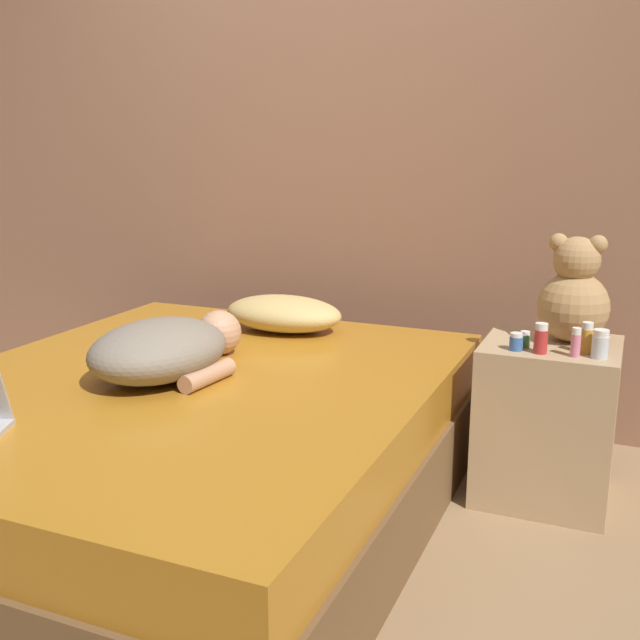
{
  "coord_description": "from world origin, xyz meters",
  "views": [
    {
      "loc": [
        1.33,
        -1.98,
        1.25
      ],
      "look_at": [
        0.38,
        0.24,
        0.67
      ],
      "focal_mm": 42.0,
      "sensor_mm": 36.0,
      "label": 1
    }
  ],
  "objects_px": {
    "bottle_clear": "(600,344)",
    "bottle_red": "(541,339)",
    "bottle_green": "(525,339)",
    "bottle_amber": "(587,338)",
    "pillow": "(283,313)",
    "bottle_pink": "(576,343)",
    "teddy_bear": "(574,295)",
    "bottle_blue": "(516,342)",
    "person_lying": "(166,348)"
  },
  "relations": [
    {
      "from": "bottle_clear",
      "to": "bottle_red",
      "type": "distance_m",
      "value": 0.18
    },
    {
      "from": "pillow",
      "to": "bottle_red",
      "type": "xyz_separation_m",
      "value": [
        1.04,
        -0.22,
        0.06
      ]
    },
    {
      "from": "person_lying",
      "to": "bottle_blue",
      "type": "bearing_deg",
      "value": 30.5
    },
    {
      "from": "bottle_clear",
      "to": "bottle_amber",
      "type": "bearing_deg",
      "value": 135.22
    },
    {
      "from": "person_lying",
      "to": "bottle_amber",
      "type": "height_order",
      "value": "person_lying"
    },
    {
      "from": "pillow",
      "to": "bottle_blue",
      "type": "xyz_separation_m",
      "value": [
        0.97,
        -0.22,
        0.04
      ]
    },
    {
      "from": "bottle_clear",
      "to": "bottle_red",
      "type": "bearing_deg",
      "value": -174.97
    },
    {
      "from": "pillow",
      "to": "person_lying",
      "type": "distance_m",
      "value": 0.7
    },
    {
      "from": "bottle_blue",
      "to": "bottle_clear",
      "type": "bearing_deg",
      "value": 2.39
    },
    {
      "from": "bottle_blue",
      "to": "bottle_red",
      "type": "bearing_deg",
      "value": -3.73
    },
    {
      "from": "pillow",
      "to": "bottle_pink",
      "type": "relative_size",
      "value": 5.16
    },
    {
      "from": "person_lying",
      "to": "bottle_amber",
      "type": "xyz_separation_m",
      "value": [
        1.27,
        0.53,
        0.04
      ]
    },
    {
      "from": "pillow",
      "to": "bottle_pink",
      "type": "height_order",
      "value": "bottle_pink"
    },
    {
      "from": "bottle_red",
      "to": "bottle_blue",
      "type": "bearing_deg",
      "value": 176.27
    },
    {
      "from": "bottle_clear",
      "to": "bottle_red",
      "type": "relative_size",
      "value": 0.93
    },
    {
      "from": "bottle_red",
      "to": "bottle_clear",
      "type": "bearing_deg",
      "value": 5.03
    },
    {
      "from": "person_lying",
      "to": "bottle_red",
      "type": "bearing_deg",
      "value": 28.78
    },
    {
      "from": "pillow",
      "to": "bottle_pink",
      "type": "bearing_deg",
      "value": -10.86
    },
    {
      "from": "teddy_bear",
      "to": "bottle_amber",
      "type": "relative_size",
      "value": 3.57
    },
    {
      "from": "teddy_bear",
      "to": "bottle_clear",
      "type": "xyz_separation_m",
      "value": [
        0.11,
        -0.18,
        -0.12
      ]
    },
    {
      "from": "bottle_blue",
      "to": "bottle_amber",
      "type": "relative_size",
      "value": 0.57
    },
    {
      "from": "pillow",
      "to": "person_lying",
      "type": "height_order",
      "value": "person_lying"
    },
    {
      "from": "bottle_pink",
      "to": "pillow",
      "type": "bearing_deg",
      "value": 169.14
    },
    {
      "from": "person_lying",
      "to": "bottle_blue",
      "type": "distance_m",
      "value": 1.16
    },
    {
      "from": "bottle_blue",
      "to": "bottle_red",
      "type": "xyz_separation_m",
      "value": [
        0.08,
        -0.01,
        0.02
      ]
    },
    {
      "from": "bottle_blue",
      "to": "bottle_pink",
      "type": "height_order",
      "value": "bottle_pink"
    },
    {
      "from": "teddy_bear",
      "to": "bottle_green",
      "type": "bearing_deg",
      "value": -132.84
    },
    {
      "from": "bottle_clear",
      "to": "bottle_green",
      "type": "height_order",
      "value": "bottle_clear"
    },
    {
      "from": "teddy_bear",
      "to": "bottle_red",
      "type": "relative_size",
      "value": 3.68
    },
    {
      "from": "teddy_bear",
      "to": "bottle_blue",
      "type": "distance_m",
      "value": 0.28
    },
    {
      "from": "bottle_green",
      "to": "bottle_amber",
      "type": "bearing_deg",
      "value": 1.63
    },
    {
      "from": "bottle_clear",
      "to": "bottle_pink",
      "type": "height_order",
      "value": "bottle_pink"
    },
    {
      "from": "bottle_clear",
      "to": "bottle_pink",
      "type": "bearing_deg",
      "value": -170.05
    },
    {
      "from": "bottle_amber",
      "to": "pillow",
      "type": "bearing_deg",
      "value": 172.1
    },
    {
      "from": "pillow",
      "to": "bottle_blue",
      "type": "bearing_deg",
      "value": -12.78
    },
    {
      "from": "bottle_amber",
      "to": "bottle_pink",
      "type": "relative_size",
      "value": 1.09
    },
    {
      "from": "person_lying",
      "to": "teddy_bear",
      "type": "xyz_separation_m",
      "value": [
        1.21,
        0.67,
        0.15
      ]
    },
    {
      "from": "teddy_bear",
      "to": "bottle_clear",
      "type": "distance_m",
      "value": 0.24
    },
    {
      "from": "bottle_clear",
      "to": "bottle_green",
      "type": "xyz_separation_m",
      "value": [
        -0.24,
        0.04,
        -0.02
      ]
    },
    {
      "from": "bottle_clear",
      "to": "teddy_bear",
      "type": "bearing_deg",
      "value": 119.8
    },
    {
      "from": "pillow",
      "to": "bottle_green",
      "type": "height_order",
      "value": "pillow"
    },
    {
      "from": "teddy_bear",
      "to": "bottle_amber",
      "type": "distance_m",
      "value": 0.19
    },
    {
      "from": "person_lying",
      "to": "bottle_clear",
      "type": "bearing_deg",
      "value": 26.54
    },
    {
      "from": "bottle_red",
      "to": "pillow",
      "type": "bearing_deg",
      "value": 167.88
    },
    {
      "from": "person_lying",
      "to": "bottle_blue",
      "type": "height_order",
      "value": "person_lying"
    },
    {
      "from": "bottle_pink",
      "to": "bottle_green",
      "type": "bearing_deg",
      "value": 162.82
    },
    {
      "from": "bottle_red",
      "to": "teddy_bear",
      "type": "bearing_deg",
      "value": 68.85
    },
    {
      "from": "bottle_blue",
      "to": "bottle_clear",
      "type": "xyz_separation_m",
      "value": [
        0.26,
        0.01,
        0.02
      ]
    },
    {
      "from": "teddy_bear",
      "to": "bottle_blue",
      "type": "bearing_deg",
      "value": -128.73
    },
    {
      "from": "person_lying",
      "to": "bottle_amber",
      "type": "distance_m",
      "value": 1.38
    }
  ]
}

